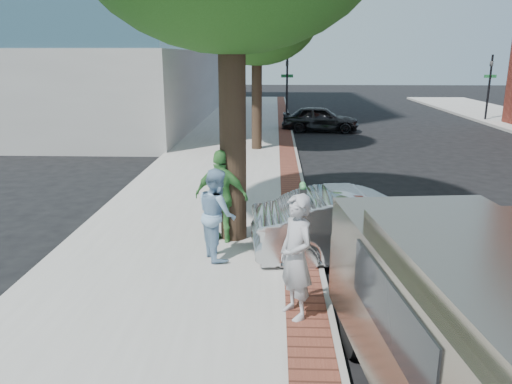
{
  "coord_description": "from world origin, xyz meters",
  "views": [
    {
      "loc": [
        0.22,
        -7.69,
        3.74
      ],
      "look_at": [
        -0.13,
        1.56,
        1.2
      ],
      "focal_mm": 35.0,
      "sensor_mm": 36.0,
      "label": 1
    }
  ],
  "objects_px": {
    "sedan_silver": "(361,227)",
    "parking_meter": "(302,206)",
    "van": "(495,340)",
    "person_gray": "(296,257)",
    "person_officer": "(217,214)",
    "bg_car": "(320,119)",
    "person_green": "(221,197)"
  },
  "relations": [
    {
      "from": "sedan_silver",
      "to": "van",
      "type": "distance_m",
      "value": 4.56
    },
    {
      "from": "sedan_silver",
      "to": "parking_meter",
      "type": "bearing_deg",
      "value": 107.53
    },
    {
      "from": "person_officer",
      "to": "sedan_silver",
      "type": "bearing_deg",
      "value": -107.63
    },
    {
      "from": "parking_meter",
      "to": "person_officer",
      "type": "bearing_deg",
      "value": 172.06
    },
    {
      "from": "parking_meter",
      "to": "van",
      "type": "xyz_separation_m",
      "value": [
        1.63,
        -4.01,
        -0.1
      ]
    },
    {
      "from": "parking_meter",
      "to": "sedan_silver",
      "type": "height_order",
      "value": "parking_meter"
    },
    {
      "from": "person_gray",
      "to": "bg_car",
      "type": "height_order",
      "value": "person_gray"
    },
    {
      "from": "van",
      "to": "sedan_silver",
      "type": "bearing_deg",
      "value": 90.12
    },
    {
      "from": "person_green",
      "to": "sedan_silver",
      "type": "xyz_separation_m",
      "value": [
        2.66,
        -0.54,
        -0.4
      ]
    },
    {
      "from": "person_green",
      "to": "bg_car",
      "type": "xyz_separation_m",
      "value": [
        3.32,
        16.02,
        -0.42
      ]
    },
    {
      "from": "person_gray",
      "to": "person_green",
      "type": "relative_size",
      "value": 0.97
    },
    {
      "from": "person_officer",
      "to": "sedan_silver",
      "type": "distance_m",
      "value": 2.69
    },
    {
      "from": "sedan_silver",
      "to": "van",
      "type": "height_order",
      "value": "van"
    },
    {
      "from": "bg_car",
      "to": "person_gray",
      "type": "bearing_deg",
      "value": 178.53
    },
    {
      "from": "person_green",
      "to": "van",
      "type": "distance_m",
      "value": 5.96
    },
    {
      "from": "person_green",
      "to": "bg_car",
      "type": "distance_m",
      "value": 16.37
    },
    {
      "from": "bg_car",
      "to": "sedan_silver",
      "type": "bearing_deg",
      "value": -177.81
    },
    {
      "from": "parking_meter",
      "to": "person_green",
      "type": "distance_m",
      "value": 1.85
    },
    {
      "from": "person_gray",
      "to": "person_officer",
      "type": "xyz_separation_m",
      "value": [
        -1.34,
        2.11,
        -0.06
      ]
    },
    {
      "from": "person_officer",
      "to": "van",
      "type": "relative_size",
      "value": 0.29
    },
    {
      "from": "person_gray",
      "to": "bg_car",
      "type": "xyz_separation_m",
      "value": [
        1.98,
        18.96,
        -0.39
      ]
    },
    {
      "from": "person_gray",
      "to": "person_officer",
      "type": "height_order",
      "value": "person_gray"
    },
    {
      "from": "person_gray",
      "to": "van",
      "type": "distance_m",
      "value": 2.79
    },
    {
      "from": "person_officer",
      "to": "van",
      "type": "height_order",
      "value": "van"
    },
    {
      "from": "parking_meter",
      "to": "bg_car",
      "type": "height_order",
      "value": "parking_meter"
    },
    {
      "from": "person_officer",
      "to": "person_green",
      "type": "distance_m",
      "value": 0.83
    },
    {
      "from": "van",
      "to": "person_green",
      "type": "bearing_deg",
      "value": 115.82
    },
    {
      "from": "person_officer",
      "to": "person_green",
      "type": "xyz_separation_m",
      "value": [
        -0.0,
        0.83,
        0.09
      ]
    },
    {
      "from": "parking_meter",
      "to": "person_officer",
      "type": "relative_size",
      "value": 0.89
    },
    {
      "from": "person_officer",
      "to": "bg_car",
      "type": "distance_m",
      "value": 17.18
    },
    {
      "from": "sedan_silver",
      "to": "bg_car",
      "type": "distance_m",
      "value": 16.58
    },
    {
      "from": "person_green",
      "to": "person_officer",
      "type": "bearing_deg",
      "value": 103.83
    }
  ]
}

